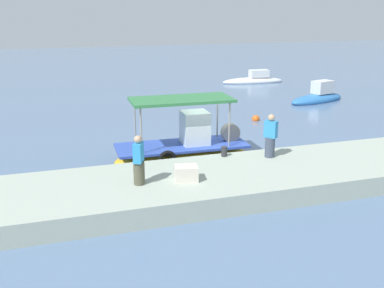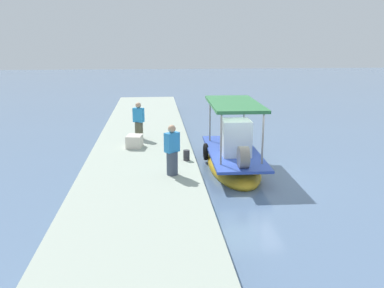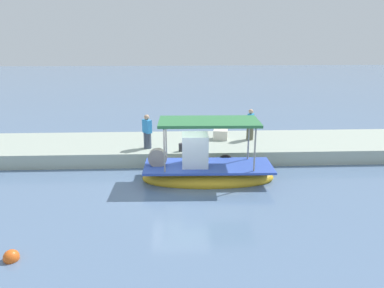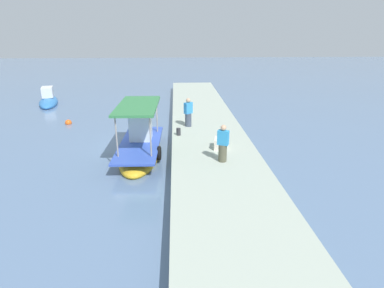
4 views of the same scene
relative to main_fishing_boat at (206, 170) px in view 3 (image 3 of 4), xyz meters
name	(u,v)px [view 3 (image 3 of 4)]	position (x,y,z in m)	size (l,w,h in m)	color
ground_plane	(180,184)	(1.15, 0.41, -0.49)	(120.00, 120.00, 0.00)	slate
dock_quay	(179,148)	(1.15, -3.69, -0.14)	(36.00, 4.12, 0.71)	#A5B1A1
main_fishing_boat	(206,170)	(0.00, 0.00, 0.00)	(5.82, 2.18, 3.06)	gold
fisherman_near_bollard	(250,126)	(-2.68, -3.87, 0.97)	(0.49, 0.54, 1.66)	#51503D
fisherman_by_crate	(147,133)	(2.71, -2.59, 0.99)	(0.53, 0.54, 1.70)	#3E485A
mooring_bollard	(181,147)	(1.05, -1.98, 0.41)	(0.24, 0.24, 0.39)	#2D2D33
cargo_crate	(220,135)	(-1.11, -4.01, 0.47)	(0.76, 0.61, 0.51)	beige
marker_buoy	(11,257)	(6.02, 5.62, -0.40)	(0.45, 0.45, 0.45)	orange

